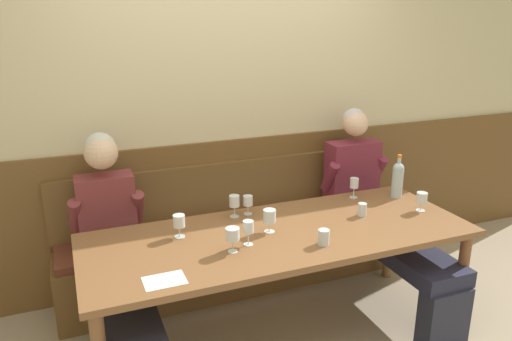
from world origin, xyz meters
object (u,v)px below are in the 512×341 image
object	(u,v)px
wine_glass_right_end	(270,217)
water_tumbler_center	(362,210)
person_right_seat	(115,252)
wine_glass_mid_right	(179,222)
wall_bench	(241,251)
wine_bottle_clear_water	(398,179)
dining_table	(280,243)
person_left_seat	(379,211)
wine_glass_center_rear	(248,228)
wine_glass_near_bucket	(248,202)
wine_glass_center_front	(354,184)
water_tumbler_right	(324,237)
wine_glass_left_end	(234,202)
wine_glass_mid_left	(233,235)
wine_glass_by_bottle	(422,199)

from	to	relation	value
wine_glass_right_end	water_tumbler_center	xyz separation A→B (m)	(0.66, 0.00, -0.05)
person_right_seat	wine_glass_mid_right	size ratio (longest dim) A/B	9.34
wall_bench	water_tumbler_center	distance (m)	1.03
wine_bottle_clear_water	dining_table	bearing A→B (deg)	-166.79
wine_glass_right_end	wall_bench	bearing A→B (deg)	84.98
person_right_seat	wine_bottle_clear_water	distance (m)	2.00
person_left_seat	wine_glass_mid_right	distance (m)	1.54
wine_glass_right_end	wine_glass_center_rear	size ratio (longest dim) A/B	0.97
wine_bottle_clear_water	wine_glass_mid_right	world-z (taller)	wine_bottle_clear_water
water_tumbler_center	wine_glass_near_bucket	bearing A→B (deg)	155.99
wine_glass_center_front	water_tumbler_right	world-z (taller)	wine_glass_center_front
wall_bench	wine_glass_right_end	distance (m)	0.87
dining_table	wine_glass_left_end	bearing A→B (deg)	118.23
dining_table	wine_bottle_clear_water	size ratio (longest dim) A/B	7.49
wine_glass_mid_left	wine_glass_mid_right	world-z (taller)	wine_glass_mid_left
person_right_seat	wine_glass_by_bottle	world-z (taller)	person_right_seat
wine_bottle_clear_water	wine_glass_center_front	xyz separation A→B (m)	(-0.30, 0.10, -0.04)
wall_bench	wine_glass_center_rear	bearing A→B (deg)	-107.05
wine_glass_center_rear	water_tumbler_center	distance (m)	0.86
wine_bottle_clear_water	wine_glass_right_end	world-z (taller)	wine_bottle_clear_water
wine_glass_center_front	wine_glass_by_bottle	xyz separation A→B (m)	(0.28, -0.38, -0.02)
person_right_seat	water_tumbler_right	size ratio (longest dim) A/B	14.27
wine_glass_by_bottle	wine_glass_mid_left	bearing A→B (deg)	-176.01
dining_table	wine_glass_left_end	distance (m)	0.41
wine_bottle_clear_water	wine_glass_right_end	bearing A→B (deg)	-169.01
person_left_seat	wine_glass_mid_right	xyz separation A→B (m)	(-1.52, -0.14, 0.22)
wine_bottle_clear_water	wine_glass_mid_left	bearing A→B (deg)	-164.75
dining_table	wine_glass_by_bottle	size ratio (longest dim) A/B	18.24
wine_glass_mid_left	water_tumbler_right	distance (m)	0.53
wine_glass_near_bucket	wine_glass_mid_right	size ratio (longest dim) A/B	0.91
dining_table	wine_glass_center_front	world-z (taller)	wine_glass_center_front
wine_glass_by_bottle	water_tumbler_center	distance (m)	0.42
person_right_seat	wine_glass_right_end	bearing A→B (deg)	-17.80
wine_glass_center_rear	wine_glass_by_bottle	world-z (taller)	wine_glass_center_rear
wine_glass_mid_left	wine_glass_left_end	bearing A→B (deg)	69.44
wall_bench	wine_glass_center_front	world-z (taller)	wall_bench
water_tumbler_right	wine_glass_right_end	bearing A→B (deg)	128.76
wine_glass_near_bucket	wine_glass_by_bottle	size ratio (longest dim) A/B	0.99
wine_glass_mid_left	wine_glass_center_front	xyz separation A→B (m)	(1.09, 0.48, -0.00)
person_left_seat	water_tumbler_center	bearing A→B (deg)	-141.08
person_right_seat	wine_glass_by_bottle	size ratio (longest dim) A/B	10.10
wine_glass_near_bucket	wine_glass_right_end	bearing A→B (deg)	-86.15
person_right_seat	water_tumbler_center	xyz separation A→B (m)	(1.55, -0.28, 0.15)
wall_bench	water_tumbler_right	world-z (taller)	wall_bench
wine_bottle_clear_water	person_right_seat	bearing A→B (deg)	177.87
wine_bottle_clear_water	wine_glass_mid_left	xyz separation A→B (m)	(-1.39, -0.38, -0.04)
wine_bottle_clear_water	wine_glass_center_rear	size ratio (longest dim) A/B	2.12
dining_table	water_tumbler_right	world-z (taller)	water_tumbler_right
wall_bench	wine_glass_center_front	bearing A→B (deg)	-25.88
dining_table	wine_glass_mid_left	xyz separation A→B (m)	(-0.35, -0.14, 0.17)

